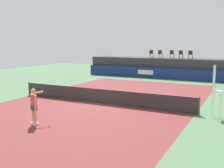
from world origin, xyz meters
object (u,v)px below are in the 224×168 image
(spectator_chair_far_right, at_px, (191,54))
(umpire_chair, at_px, (215,88))
(spectator_chair_far_left, at_px, (152,53))
(spectator_chair_right, at_px, (181,54))
(tennis_player, at_px, (34,105))
(spectator_chair_left, at_px, (160,54))
(net_post_near, at_px, (29,89))
(spectator_chair_center, at_px, (172,54))
(net_post_far, at_px, (199,106))

(spectator_chair_far_right, xyz_separation_m, umpire_chair, (4.22, -15.06, -1.11))
(spectator_chair_far_left, bearing_deg, spectator_chair_far_right, -2.14)
(spectator_chair_right, xyz_separation_m, umpire_chair, (5.32, -15.36, -1.11))
(spectator_chair_far_left, relative_size, umpire_chair, 0.32)
(tennis_player, bearing_deg, umpire_chair, 35.53)
(spectator_chair_left, distance_m, net_post_near, 16.28)
(spectator_chair_far_left, distance_m, spectator_chair_far_right, 4.49)
(spectator_chair_center, distance_m, spectator_chair_right, 1.07)
(spectator_chair_right, bearing_deg, tennis_player, -96.21)
(spectator_chair_far_right, height_order, tennis_player, spectator_chair_far_right)
(spectator_chair_left, distance_m, spectator_chair_far_right, 3.41)
(spectator_chair_far_left, relative_size, tennis_player, 0.50)
(umpire_chair, xyz_separation_m, net_post_far, (-0.77, -0.01, -1.09))
(spectator_chair_far_right, height_order, umpire_chair, spectator_chair_far_right)
(spectator_chair_far_right, relative_size, net_post_near, 0.89)
(spectator_chair_far_right, xyz_separation_m, net_post_near, (-8.96, -15.07, -2.19))
(spectator_chair_right, height_order, net_post_far, spectator_chair_right)
(spectator_chair_left, distance_m, spectator_chair_center, 1.29)
(spectator_chair_far_left, relative_size, net_post_far, 0.89)
(umpire_chair, bearing_deg, net_post_near, -179.94)
(spectator_chair_center, relative_size, spectator_chair_right, 1.00)
(spectator_chair_right, height_order, tennis_player, spectator_chair_right)
(umpire_chair, relative_size, tennis_player, 1.56)
(net_post_near, height_order, tennis_player, tennis_player)
(net_post_far, relative_size, tennis_player, 0.56)
(spectator_chair_far_right, relative_size, umpire_chair, 0.32)
(spectator_chair_center, distance_m, umpire_chair, 16.79)
(spectator_chair_far_left, distance_m, tennis_player, 20.74)
(spectator_chair_far_right, bearing_deg, spectator_chair_right, 164.71)
(spectator_chair_left, relative_size, spectator_chair_center, 1.00)
(spectator_chair_center, height_order, net_post_far, spectator_chair_center)
(spectator_chair_far_left, xyz_separation_m, umpire_chair, (8.71, -15.22, -1.11))
(umpire_chair, relative_size, net_post_far, 2.76)
(spectator_chair_far_right, xyz_separation_m, net_post_far, (3.44, -15.07, -2.19))
(spectator_chair_far_right, bearing_deg, spectator_chair_left, 178.60)
(spectator_chair_left, relative_size, spectator_chair_right, 1.00)
(spectator_chair_center, height_order, umpire_chair, spectator_chair_center)
(spectator_chair_far_right, distance_m, net_post_near, 17.67)
(spectator_chair_left, bearing_deg, tennis_player, -89.87)
(spectator_chair_far_left, xyz_separation_m, tennis_player, (1.13, -20.63, -1.73))
(umpire_chair, bearing_deg, spectator_chair_right, 109.11)
(umpire_chair, height_order, tennis_player, umpire_chair)
(spectator_chair_far_left, relative_size, spectator_chair_center, 1.00)
(spectator_chair_far_right, distance_m, umpire_chair, 15.67)
(net_post_far, distance_m, tennis_player, 8.70)
(spectator_chair_left, distance_m, umpire_chair, 16.99)
(spectator_chair_right, bearing_deg, umpire_chair, -70.89)
(spectator_chair_right, bearing_deg, spectator_chair_center, 172.97)
(net_post_far, bearing_deg, spectator_chair_center, 109.89)
(spectator_chair_far_left, height_order, umpire_chair, spectator_chair_far_left)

